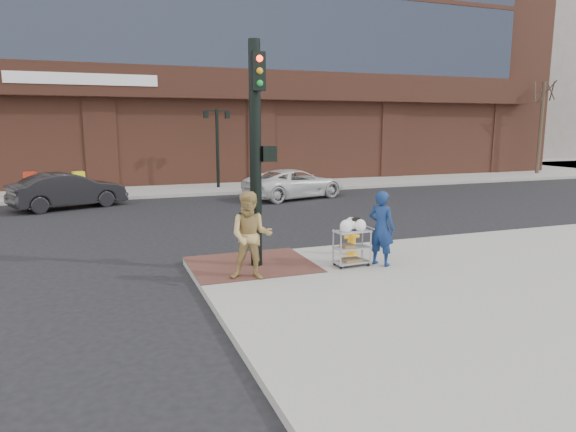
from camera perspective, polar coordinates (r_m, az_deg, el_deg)
name	(u,v)px	position (r m, az deg, el deg)	size (l,w,h in m)	color
ground	(289,279)	(11.36, 0.11, -6.99)	(220.00, 220.00, 0.00)	black
sidewalk_far	(296,163)	(45.33, 0.88, 5.92)	(65.00, 36.00, 0.15)	gray
brick_curb_ramp	(251,264)	(11.96, -4.11, -5.36)	(2.80, 2.40, 0.01)	brown
filler_block	(502,75)	(65.35, 22.68, 14.26)	(14.00, 20.00, 18.00)	slate
bare_tree_a	(545,80)	(38.63, 26.62, 13.36)	(1.80, 1.80, 7.20)	#382B21
lamp_post	(217,139)	(26.82, -7.87, 8.43)	(1.32, 0.22, 4.00)	black
traffic_signal_pole	(257,148)	(11.45, -3.50, 7.54)	(0.61, 0.51, 5.00)	black
woman_blue	(381,228)	(11.89, 10.34, -1.33)	(0.63, 0.41, 1.73)	navy
pedestrian_tan	(251,236)	(10.63, -4.13, -2.21)	(0.90, 0.70, 1.85)	tan
sedan_dark	(68,190)	(22.63, -23.22, 2.62)	(1.54, 4.41, 1.45)	black
minivan_white	(295,184)	(23.77, 0.74, 3.62)	(2.23, 4.84, 1.34)	silver
utility_cart	(352,244)	(11.78, 7.11, -3.15)	(0.84, 0.52, 1.11)	gray
fire_hydrant	(352,237)	(12.85, 7.10, -2.37)	(0.40, 0.28, 0.85)	#FFA915
newsbox_red	(31,185)	(25.57, -26.65, 3.12)	(0.48, 0.44, 1.15)	red
newsbox_yellow	(79,184)	(25.10, -22.19, 3.31)	(0.47, 0.43, 1.13)	yellow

